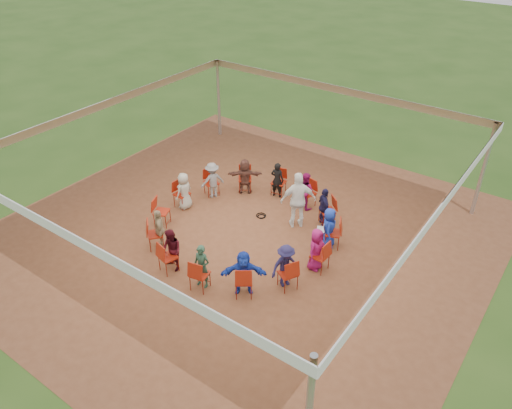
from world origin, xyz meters
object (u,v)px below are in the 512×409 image
Objects in this scene: chair_5 at (211,183)px; person_seated_0 at (329,228)px; person_seated_9 at (202,266)px; person_seated_10 at (244,272)px; chair_8 at (156,234)px; laptop at (323,228)px; chair_12 at (288,274)px; person_seated_7 at (159,229)px; standing_person at (298,200)px; cable_coil at (261,216)px; person_seated_5 at (213,180)px; chair_1 at (327,211)px; chair_2 at (308,193)px; person_seated_12 at (316,249)px; person_seated_1 at (324,207)px; person_seated_11 at (286,266)px; chair_9 at (168,257)px; chair_0 at (333,233)px; chair_4 at (245,179)px; chair_6 at (182,194)px; person_seated_6 at (184,191)px; chair_7 at (162,212)px; person_seated_2 at (305,190)px; person_seated_4 at (245,176)px; chair_11 at (244,281)px; person_seated_8 at (172,250)px; chair_10 at (200,274)px; person_seated_3 at (277,180)px; chair_3 at (279,182)px; chair_13 at (320,256)px.

person_seated_0 is (4.40, -0.21, 0.16)m from chair_5.
person_seated_9 and person_seated_10 have the same top height.
laptop is at bearing 77.93° from chair_8.
chair_12 is 3.82m from person_seated_7.
cable_coil is (-1.14, -0.22, -0.87)m from standing_person.
person_seated_10 is at bearing 77.14° from person_seated_5.
chair_5 is at bearing 51.43° from chair_1.
chair_2 is 0.75× the size of person_seated_12.
person_seated_12 is at bearing 154.29° from person_seated_1.
chair_12 is 2.13m from person_seated_0.
person_seated_7 is 3.73m from person_seated_11.
person_seated_12 is (3.03, 2.33, 0.16)m from chair_9.
chair_0 is 4.51m from chair_9.
laptop is at bearing 32.80° from chair_12.
chair_4 is 2.60m from standing_person.
person_seated_9 is 2.07m from person_seated_11.
chair_6 reaches higher than cable_coil.
person_seated_6 is at bearing 151.37° from chair_8.
chair_9 is 3.82m from person_seated_12.
chair_7 is at bearing 116.39° from person_seated_11.
chair_5 is 3.12m from chair_8.
chair_0 is 2.17m from chair_2.
person_seated_10 reaches higher than chair_7.
person_seated_4 is (-2.03, -0.39, 0.00)m from person_seated_2.
person_seated_5 is (-1.46, 3.53, 0.16)m from chair_9.
person_seated_1 reaches higher than chair_11.
chair_5 is at bearing 177.19° from cable_coil.
person_seated_8 reaches higher than chair_12.
person_seated_9 is 3.04× the size of cable_coil.
chair_2 is at bearing 63.61° from person_seated_10.
standing_person is (-0.44, 3.21, 0.28)m from person_seated_10.
chair_1 and chair_10 have the same top height.
chair_2 is 3.91m from chair_6.
person_seated_8 and person_seated_10 have the same top height.
person_seated_12 is (4.59, -1.26, 0.16)m from chair_5.
person_seated_1 is (2.20, 4.22, 0.16)m from chair_9.
chair_11 is 4.77m from person_seated_3.
person_seated_9 is (1.86, -4.26, 0.00)m from person_seated_4.
person_seated_4 and person_seated_11 have the same top height.
person_seated_0 reaches higher than chair_10.
chair_1 is (-0.66, 0.90, 0.00)m from chair_0.
chair_3 is 0.75× the size of person_seated_0.
person_seated_6 is 0.68× the size of standing_person.
person_seated_8 is (0.80, -4.22, 0.00)m from person_seated_4.
person_seated_10 is at bearing 40.34° from chair_8.
person_seated_4 is 0.68× the size of standing_person.
chair_3 and chair_13 have the same top height.
person_seated_4 is (-3.60, 0.96, 0.00)m from person_seated_0.
person_seated_5 is 1.00× the size of person_seated_9.
person_seated_12 is (0.17, 1.08, 0.16)m from chair_12.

